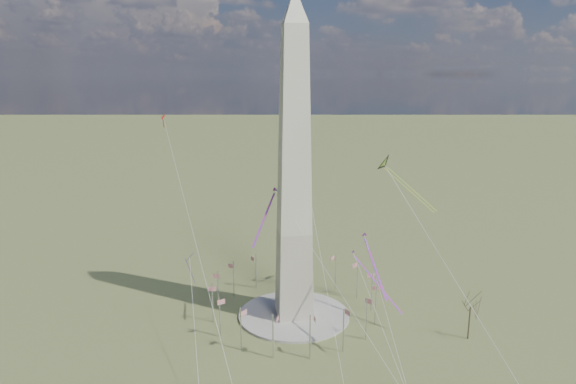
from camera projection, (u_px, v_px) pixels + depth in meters
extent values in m
plane|color=#445329|center=(294.00, 316.00, 166.83)|extent=(2000.00, 2000.00, 0.00)
cylinder|color=#9F9C92|center=(294.00, 315.00, 166.74)|extent=(36.00, 36.00, 0.80)
pyramid|color=silver|center=(295.00, 5.00, 145.40)|extent=(9.90, 9.90, 10.00)
cylinder|color=silver|center=(371.00, 292.00, 169.37)|extent=(0.36, 0.36, 13.00)
cube|color=#B11718|center=(371.00, 276.00, 169.43)|extent=(2.40, 0.08, 1.50)
cylinder|color=silver|center=(357.00, 281.00, 178.64)|extent=(0.36, 0.36, 13.00)
cube|color=#B11718|center=(355.00, 265.00, 178.54)|extent=(2.25, 0.99, 1.50)
cylinder|color=silver|center=(335.00, 273.00, 185.89)|extent=(0.36, 0.36, 13.00)
cube|color=#B11718|center=(333.00, 258.00, 185.45)|extent=(1.75, 1.75, 1.50)
cylinder|color=silver|center=(309.00, 268.00, 190.02)|extent=(0.36, 0.36, 13.00)
cube|color=#B11718|center=(306.00, 255.00, 189.13)|extent=(0.99, 2.25, 1.50)
cylinder|color=silver|center=(282.00, 268.00, 190.40)|extent=(0.36, 0.36, 13.00)
cube|color=#B11718|center=(279.00, 255.00, 189.02)|extent=(0.08, 2.40, 1.50)
cylinder|color=silver|center=(256.00, 272.00, 186.97)|extent=(0.36, 0.36, 13.00)
cube|color=#B11718|center=(253.00, 259.00, 185.12)|extent=(0.99, 2.25, 1.50)
cylinder|color=silver|center=(234.00, 279.00, 180.25)|extent=(0.36, 0.36, 13.00)
cube|color=#B11718|center=(231.00, 266.00, 178.04)|extent=(1.75, 1.75, 1.50)
cylinder|color=silver|center=(218.00, 290.00, 171.27)|extent=(0.36, 0.36, 13.00)
cube|color=#B11718|center=(216.00, 276.00, 168.85)|extent=(2.25, 0.99, 1.50)
cylinder|color=silver|center=(213.00, 303.00, 161.39)|extent=(0.36, 0.36, 13.00)
cube|color=#B11718|center=(212.00, 289.00, 158.95)|extent=(2.40, 0.08, 1.50)
cylinder|color=silver|center=(220.00, 317.00, 152.11)|extent=(0.36, 0.36, 13.00)
cube|color=#B11718|center=(221.00, 302.00, 149.85)|extent=(2.25, 0.99, 1.50)
cylinder|color=silver|center=(241.00, 329.00, 144.86)|extent=(0.36, 0.36, 13.00)
cube|color=#B11718|center=(244.00, 313.00, 142.93)|extent=(1.75, 1.75, 1.50)
cylinder|color=silver|center=(273.00, 336.00, 140.73)|extent=(0.36, 0.36, 13.00)
cube|color=#B11718|center=(277.00, 319.00, 139.25)|extent=(0.99, 2.25, 1.50)
cylinder|color=silver|center=(310.00, 337.00, 140.35)|extent=(0.36, 0.36, 13.00)
cube|color=#B11718|center=(315.00, 319.00, 139.37)|extent=(0.08, 2.40, 1.50)
cylinder|color=silver|center=(343.00, 331.00, 143.79)|extent=(0.36, 0.36, 13.00)
cube|color=#B11718|center=(347.00, 312.00, 143.26)|extent=(0.99, 2.25, 1.50)
cylinder|color=silver|center=(366.00, 319.00, 150.50)|extent=(0.36, 0.36, 13.00)
cube|color=#B11718|center=(369.00, 301.00, 150.34)|extent=(1.75, 1.75, 1.50)
cylinder|color=silver|center=(375.00, 306.00, 159.49)|extent=(0.36, 0.36, 13.00)
cube|color=#B11718|center=(376.00, 288.00, 159.53)|extent=(2.25, 0.99, 1.50)
cylinder|color=#443729|center=(469.00, 323.00, 151.38)|extent=(0.42, 0.42, 10.28)
cube|color=#EEA00C|center=(412.00, 189.00, 166.67)|extent=(12.84, 12.80, 12.40)
cube|color=#EEA00C|center=(409.00, 190.00, 164.88)|extent=(12.84, 12.80, 12.40)
cube|color=navy|center=(189.00, 257.00, 160.76)|extent=(2.58, 3.57, 2.69)
cube|color=red|center=(190.00, 271.00, 161.75)|extent=(2.83, 2.33, 9.30)
cube|color=red|center=(375.00, 268.00, 141.45)|extent=(1.28, 18.10, 11.34)
cube|color=red|center=(264.00, 219.00, 154.84)|extent=(9.20, 17.38, 12.01)
cube|color=red|center=(377.00, 284.00, 161.98)|extent=(10.83, 18.37, 13.03)
cube|color=red|center=(163.00, 117.00, 180.53)|extent=(1.58, 1.64, 1.70)
cube|color=red|center=(163.00, 122.00, 180.94)|extent=(0.36, 1.47, 3.89)
cube|color=silver|center=(295.00, 113.00, 201.81)|extent=(1.19, 1.94, 1.63)
cube|color=silver|center=(295.00, 118.00, 202.20)|extent=(0.77, 1.39, 3.73)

